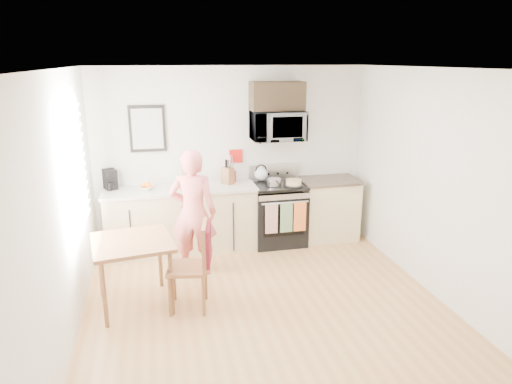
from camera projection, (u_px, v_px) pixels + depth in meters
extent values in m
plane|color=#AB7442|center=(270.00, 315.00, 4.98)|extent=(4.60, 4.60, 0.00)
cube|color=silver|center=(232.00, 156.00, 6.77)|extent=(4.00, 0.04, 2.60)
cube|color=silver|center=(379.00, 327.00, 2.46)|extent=(4.00, 0.04, 2.60)
cube|color=silver|center=(61.00, 216.00, 4.19)|extent=(0.04, 4.60, 2.60)
cube|color=silver|center=(446.00, 190.00, 5.04)|extent=(0.04, 4.60, 2.60)
cube|color=white|center=(273.00, 69.00, 4.25)|extent=(4.00, 4.60, 0.04)
cube|color=silver|center=(74.00, 170.00, 4.87)|extent=(0.02, 1.40, 1.50)
cube|color=white|center=(75.00, 170.00, 4.87)|extent=(0.01, 1.30, 1.40)
cube|color=#D3BC87|center=(182.00, 221.00, 6.55)|extent=(2.10, 0.60, 0.90)
cube|color=beige|center=(180.00, 189.00, 6.42)|extent=(2.14, 0.64, 0.04)
cube|color=#D3BC87|center=(328.00, 210.00, 7.03)|extent=(0.84, 0.60, 0.90)
cube|color=black|center=(329.00, 180.00, 6.89)|extent=(0.88, 0.64, 0.04)
cube|color=black|center=(278.00, 218.00, 6.85)|extent=(0.76, 0.65, 0.77)
cube|color=black|center=(284.00, 221.00, 6.54)|extent=(0.61, 0.02, 0.45)
cube|color=#B1B1B5|center=(284.00, 199.00, 6.45)|extent=(0.74, 0.02, 0.14)
cylinder|color=#B1B1B5|center=(285.00, 203.00, 6.41)|extent=(0.68, 0.02, 0.02)
cube|color=black|center=(279.00, 185.00, 6.71)|extent=(0.76, 0.65, 0.04)
cube|color=#B1B1B5|center=(274.00, 172.00, 6.92)|extent=(0.76, 0.08, 0.24)
cube|color=beige|center=(271.00, 219.00, 6.43)|extent=(0.18, 0.02, 0.44)
cube|color=#5B7B52|center=(286.00, 218.00, 6.48)|extent=(0.18, 0.02, 0.44)
cube|color=#DB5220|center=(300.00, 216.00, 6.52)|extent=(0.18, 0.02, 0.44)
imported|color=#B1B1B5|center=(277.00, 126.00, 6.56)|extent=(0.76, 0.51, 0.42)
cube|color=black|center=(277.00, 96.00, 6.49)|extent=(0.76, 0.35, 0.40)
cube|color=black|center=(147.00, 129.00, 6.37)|extent=(0.50, 0.03, 0.65)
cube|color=#A8ACA2|center=(147.00, 129.00, 6.35)|extent=(0.42, 0.01, 0.56)
cube|color=#B3130F|center=(236.00, 156.00, 6.76)|extent=(0.20, 0.02, 0.20)
imported|color=#BA3335|center=(193.00, 213.00, 5.77)|extent=(0.68, 0.53, 1.63)
cube|color=brown|center=(132.00, 242.00, 4.97)|extent=(0.84, 0.84, 0.04)
cylinder|color=brown|center=(104.00, 295.00, 4.65)|extent=(0.05, 0.05, 0.74)
cylinder|color=brown|center=(171.00, 283.00, 4.90)|extent=(0.05, 0.05, 0.74)
cylinder|color=brown|center=(100.00, 267.00, 5.27)|extent=(0.05, 0.05, 0.74)
cylinder|color=brown|center=(160.00, 258.00, 5.51)|extent=(0.05, 0.05, 0.74)
cube|color=brown|center=(187.00, 268.00, 4.99)|extent=(0.49, 0.49, 0.04)
cube|color=brown|center=(205.00, 245.00, 4.93)|extent=(0.12, 0.42, 0.51)
cube|color=#520E13|center=(207.00, 245.00, 4.92)|extent=(0.13, 0.39, 0.42)
cylinder|color=brown|center=(170.00, 297.00, 4.89)|extent=(0.03, 0.03, 0.46)
cylinder|color=brown|center=(203.00, 297.00, 4.90)|extent=(0.03, 0.03, 0.46)
cylinder|color=brown|center=(174.00, 281.00, 5.23)|extent=(0.03, 0.03, 0.46)
cylinder|color=brown|center=(206.00, 281.00, 5.24)|extent=(0.03, 0.03, 0.46)
cube|color=brown|center=(228.00, 176.00, 6.60)|extent=(0.18, 0.19, 0.24)
cylinder|color=#B3130F|center=(232.00, 176.00, 6.73)|extent=(0.13, 0.13, 0.16)
imported|color=white|center=(146.00, 188.00, 6.33)|extent=(0.28, 0.28, 0.05)
cube|color=tan|center=(184.00, 178.00, 6.50)|extent=(0.10, 0.10, 0.23)
cube|color=black|center=(110.00, 179.00, 6.34)|extent=(0.22, 0.24, 0.28)
cylinder|color=black|center=(110.00, 186.00, 6.27)|extent=(0.10, 0.10, 0.10)
cube|color=tan|center=(193.00, 187.00, 6.23)|extent=(0.37, 0.28, 0.12)
cylinder|color=black|center=(294.00, 185.00, 6.59)|extent=(0.27, 0.27, 0.01)
cylinder|color=tan|center=(294.00, 182.00, 6.58)|extent=(0.22, 0.22, 0.07)
sphere|color=white|center=(261.00, 174.00, 6.84)|extent=(0.20, 0.20, 0.20)
cone|color=white|center=(261.00, 167.00, 6.81)|extent=(0.06, 0.06, 0.06)
torus|color=black|center=(261.00, 170.00, 6.82)|extent=(0.18, 0.02, 0.18)
cylinder|color=#B1B1B5|center=(274.00, 182.00, 6.59)|extent=(0.20, 0.20, 0.10)
cylinder|color=black|center=(277.00, 182.00, 6.44)|extent=(0.02, 0.18, 0.02)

